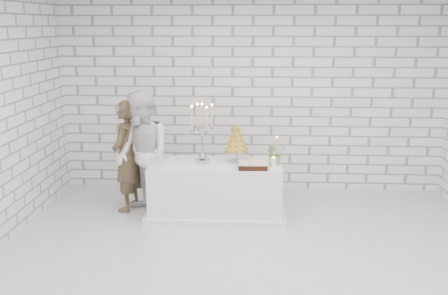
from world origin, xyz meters
TOP-DOWN VIEW (x-y plane):
  - ground at (0.00, 0.00)m, footprint 6.00×5.00m
  - wall_back at (0.00, 2.50)m, footprint 6.00×0.01m
  - wall_front at (0.00, -2.50)m, footprint 6.00×0.01m
  - cake_table at (-0.49, 1.28)m, footprint 1.80×0.80m
  - groom at (-1.77, 1.42)m, footprint 0.47×0.64m
  - bride at (-1.49, 1.19)m, footprint 1.04×1.08m
  - candelabra at (-0.68, 1.29)m, footprint 0.42×0.42m
  - croquembouche at (-0.21, 1.35)m, footprint 0.34×0.34m
  - chocolate_cake at (0.02, 1.06)m, footprint 0.39×0.28m
  - pillar_candle at (0.29, 1.17)m, footprint 0.10×0.10m
  - extra_taper at (0.35, 1.50)m, footprint 0.06×0.06m
  - flowers at (0.32, 1.29)m, footprint 0.33×0.31m

SIDE VIEW (x-z plane):
  - ground at x=0.00m, z-range -0.01..0.01m
  - cake_table at x=-0.49m, z-range 0.00..0.75m
  - chocolate_cake at x=0.02m, z-range 0.75..0.83m
  - groom at x=-1.77m, z-range 0.00..1.59m
  - pillar_candle at x=0.29m, z-range 0.75..0.87m
  - bride at x=-1.49m, z-range 0.00..1.76m
  - flowers at x=0.32m, z-range 0.75..1.05m
  - extra_taper at x=0.35m, z-range 0.75..1.07m
  - croquembouche at x=-0.21m, z-range 0.75..1.28m
  - candelabra at x=-0.68m, z-range 0.75..1.59m
  - wall_back at x=0.00m, z-range 0.00..3.00m
  - wall_front at x=0.00m, z-range 0.00..3.00m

